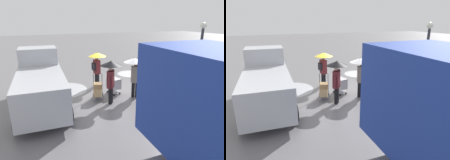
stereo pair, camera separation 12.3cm
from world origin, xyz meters
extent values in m
plane|color=slate|center=(0.00, 0.00, 0.00)|extent=(90.00, 90.00, 0.00)
cylinder|color=silver|center=(-2.43, -2.71, 0.00)|extent=(1.95, 1.95, 0.01)
cylinder|color=#ADAFB5|center=(2.89, -1.02, 0.00)|extent=(2.78, 2.78, 0.01)
cube|color=#B7BABF|center=(4.15, 1.16, 1.06)|extent=(2.17, 5.28, 1.40)
cube|color=#B7BABF|center=(4.07, -0.74, 2.18)|extent=(1.90, 1.47, 0.84)
cube|color=black|center=(4.04, -1.46, 1.38)|extent=(1.66, 0.13, 0.63)
cube|color=#232326|center=(4.04, -1.50, 0.32)|extent=(1.96, 0.24, 0.24)
cylinder|color=black|center=(5.06, -0.49, 0.36)|extent=(0.27, 0.73, 0.72)
cylinder|color=black|center=(3.10, -0.41, 0.36)|extent=(0.27, 0.73, 0.72)
cylinder|color=black|center=(5.19, 2.73, 0.36)|extent=(0.27, 0.73, 0.72)
cylinder|color=black|center=(3.24, 2.81, 0.36)|extent=(0.27, 0.73, 0.72)
cube|color=#B2B2B7|center=(0.36, 0.60, 0.60)|extent=(0.68, 0.86, 0.56)
cube|color=#B2B2B7|center=(0.36, 0.60, 0.14)|extent=(0.61, 0.77, 0.04)
cylinder|color=#B2B2B7|center=(0.46, 0.19, 1.00)|extent=(0.57, 0.17, 0.04)
sphere|color=black|center=(0.09, 0.84, 0.05)|extent=(0.10, 0.10, 0.10)
sphere|color=black|center=(0.49, 0.94, 0.05)|extent=(0.10, 0.10, 0.10)
sphere|color=black|center=(0.23, 0.25, 0.05)|extent=(0.10, 0.10, 0.10)
sphere|color=black|center=(0.63, 0.35, 0.05)|extent=(0.10, 0.10, 0.10)
cylinder|color=#E0668E|center=(0.41, 0.71, 0.70)|extent=(0.13, 0.29, 0.69)
cube|color=#515156|center=(1.44, 1.08, 0.22)|extent=(0.65, 0.73, 0.03)
cylinder|color=#515156|center=(1.14, 0.87, 0.77)|extent=(0.04, 0.04, 1.10)
cylinder|color=#515156|center=(1.55, 0.72, 0.77)|extent=(0.04, 0.04, 1.10)
cylinder|color=black|center=(1.12, 0.88, 0.10)|extent=(0.11, 0.21, 0.20)
cylinder|color=black|center=(1.57, 0.72, 0.10)|extent=(0.11, 0.21, 0.20)
cube|color=tan|center=(1.44, 1.08, 0.43)|extent=(0.58, 0.69, 0.40)
cube|color=#A37F51|center=(1.44, 1.08, 0.75)|extent=(0.53, 0.55, 0.25)
cylinder|color=black|center=(-0.59, 1.53, 0.41)|extent=(0.18, 0.18, 0.82)
cylinder|color=black|center=(-0.40, 1.47, 0.41)|extent=(0.18, 0.18, 0.82)
cube|color=slate|center=(-0.49, 1.50, 1.24)|extent=(0.51, 0.41, 0.84)
sphere|color=brown|center=(-0.49, 1.50, 1.78)|extent=(0.22, 0.22, 0.22)
cylinder|color=slate|center=(-0.74, 1.58, 1.19)|extent=(0.10, 0.10, 0.55)
cylinder|color=slate|center=(-0.32, 1.46, 1.46)|extent=(0.19, 0.32, 0.50)
cylinder|color=#333338|center=(-0.40, 1.47, 1.62)|extent=(0.02, 0.02, 0.86)
cone|color=white|center=(-0.40, 1.47, 2.00)|extent=(1.04, 1.04, 0.22)
sphere|color=#333338|center=(-0.40, 1.47, 2.13)|extent=(0.04, 0.04, 0.04)
cube|color=maroon|center=(-0.56, 1.31, 1.28)|extent=(0.34, 0.25, 0.44)
cylinder|color=black|center=(1.07, 1.84, 0.41)|extent=(0.18, 0.18, 0.82)
cylinder|color=black|center=(0.95, 1.68, 0.41)|extent=(0.18, 0.18, 0.82)
cube|color=#5B1E23|center=(1.01, 1.76, 1.24)|extent=(0.49, 0.52, 0.84)
sphere|color=beige|center=(1.01, 1.76, 1.78)|extent=(0.22, 0.22, 0.22)
cylinder|color=#5B1E23|center=(1.16, 1.97, 1.19)|extent=(0.10, 0.10, 0.55)
cylinder|color=#5B1E23|center=(0.92, 1.60, 1.46)|extent=(0.30, 0.26, 0.50)
cylinder|color=#333338|center=(0.95, 1.68, 1.62)|extent=(0.02, 0.02, 0.86)
cone|color=black|center=(0.95, 1.68, 2.00)|extent=(1.04, 1.04, 0.22)
sphere|color=#333338|center=(0.95, 1.68, 2.13)|extent=(0.04, 0.04, 0.04)
cylinder|color=black|center=(0.83, -1.03, 0.41)|extent=(0.18, 0.18, 0.82)
cylinder|color=black|center=(0.80, -0.83, 0.41)|extent=(0.18, 0.18, 0.82)
cube|color=#5B1E23|center=(0.81, -0.93, 1.24)|extent=(0.36, 0.48, 0.84)
sphere|color=beige|center=(0.81, -0.93, 1.78)|extent=(0.22, 0.22, 0.22)
cylinder|color=#5B1E23|center=(0.86, -1.19, 1.19)|extent=(0.10, 0.10, 0.55)
cylinder|color=#5B1E23|center=(0.76, -0.76, 1.46)|extent=(0.32, 0.15, 0.50)
cylinder|color=#333338|center=(0.80, -0.83, 1.62)|extent=(0.02, 0.02, 0.86)
cone|color=yellow|center=(0.80, -0.83, 2.00)|extent=(1.04, 1.04, 0.22)
sphere|color=#333338|center=(0.80, -0.83, 2.13)|extent=(0.04, 0.04, 0.04)
cube|color=black|center=(1.01, -0.90, 1.28)|extent=(0.21, 0.32, 0.44)
cylinder|color=#2D2D33|center=(-2.87, 3.27, 1.80)|extent=(0.12, 0.12, 3.60)
sphere|color=#EAEACC|center=(-2.87, 3.27, 3.72)|extent=(0.28, 0.28, 0.28)
camera|label=1|loc=(4.40, 10.08, 4.00)|focal=31.48mm
camera|label=2|loc=(4.28, 10.12, 4.00)|focal=31.48mm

